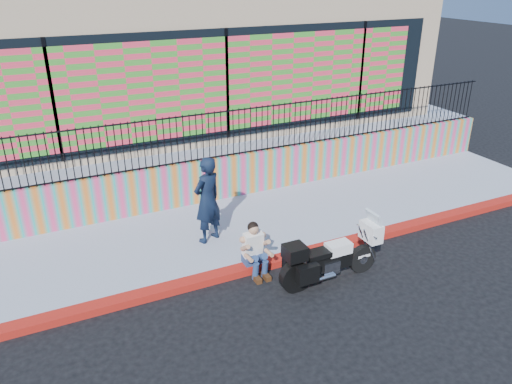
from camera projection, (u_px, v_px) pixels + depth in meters
ground at (305, 257)px, 10.56m from camera, size 90.00×90.00×0.00m
red_curb at (305, 254)px, 10.53m from camera, size 16.00×0.30×0.15m
sidewalk at (269, 221)px, 11.89m from camera, size 16.00×3.00×0.15m
mural_wall at (242, 174)px, 12.95m from camera, size 16.00×0.20×1.10m
metal_fence at (241, 131)px, 12.48m from camera, size 15.80×0.04×1.20m
elevated_platform at (182, 126)px, 17.18m from camera, size 16.00×10.00×1.25m
storefront_building at (179, 48)px, 15.93m from camera, size 14.00×8.06×4.00m
police_motorcycle at (329, 257)px, 9.52m from camera, size 2.09×0.69×1.30m
police_officer at (207, 200)px, 10.53m from camera, size 0.83×0.70×1.92m
seated_man at (256, 254)px, 9.80m from camera, size 0.54×0.71×1.06m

